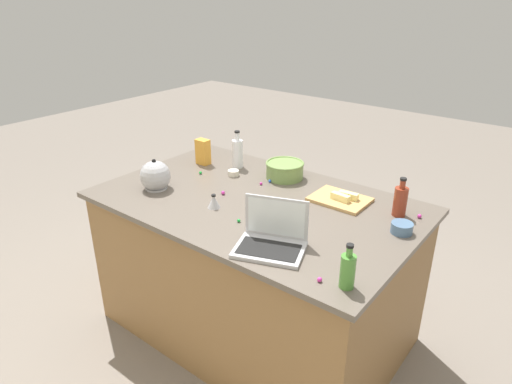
# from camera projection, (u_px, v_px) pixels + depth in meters

# --- Properties ---
(ground_plane) EXTENTS (12.00, 12.00, 0.00)m
(ground_plane) POSITION_uv_depth(u_px,v_px,m) (256.00, 327.00, 2.91)
(ground_plane) COLOR slate
(island_counter) EXTENTS (1.78, 1.12, 0.90)m
(island_counter) POSITION_uv_depth(u_px,v_px,m) (256.00, 268.00, 2.73)
(island_counter) COLOR olive
(island_counter) RESTS_ON ground
(laptop) EXTENTS (0.37, 0.32, 0.22)m
(laptop) POSITION_uv_depth(u_px,v_px,m) (272.00, 239.00, 2.06)
(laptop) COLOR #B7B7BC
(laptop) RESTS_ON island_counter
(mixing_bowl_large) EXTENTS (0.24, 0.24, 0.10)m
(mixing_bowl_large) POSITION_uv_depth(u_px,v_px,m) (285.00, 170.00, 2.82)
(mixing_bowl_large) COLOR #72934C
(mixing_bowl_large) RESTS_ON island_counter
(bottle_vinegar) EXTENTS (0.07, 0.07, 0.25)m
(bottle_vinegar) POSITION_uv_depth(u_px,v_px,m) (237.00, 153.00, 2.97)
(bottle_vinegar) COLOR white
(bottle_vinegar) RESTS_ON island_counter
(bottle_soy) EXTENTS (0.07, 0.07, 0.21)m
(bottle_soy) POSITION_uv_depth(u_px,v_px,m) (400.00, 201.00, 2.34)
(bottle_soy) COLOR maroon
(bottle_soy) RESTS_ON island_counter
(bottle_olive) EXTENTS (0.06, 0.06, 0.19)m
(bottle_olive) POSITION_uv_depth(u_px,v_px,m) (348.00, 270.00, 1.77)
(bottle_olive) COLOR #4C8C38
(bottle_olive) RESTS_ON island_counter
(kettle) EXTENTS (0.21, 0.18, 0.20)m
(kettle) POSITION_uv_depth(u_px,v_px,m) (155.00, 176.00, 2.65)
(kettle) COLOR #ADADB2
(kettle) RESTS_ON island_counter
(cutting_board) EXTENTS (0.31, 0.24, 0.02)m
(cutting_board) POSITION_uv_depth(u_px,v_px,m) (340.00, 199.00, 2.53)
(cutting_board) COLOR tan
(cutting_board) RESTS_ON island_counter
(butter_stick_left) EXTENTS (0.11, 0.05, 0.04)m
(butter_stick_left) POSITION_uv_depth(u_px,v_px,m) (348.00, 195.00, 2.51)
(butter_stick_left) COLOR #F4E58C
(butter_stick_left) RESTS_ON cutting_board
(butter_stick_right) EXTENTS (0.11, 0.05, 0.04)m
(butter_stick_right) POSITION_uv_depth(u_px,v_px,m) (340.00, 197.00, 2.49)
(butter_stick_right) COLOR #F4E58C
(butter_stick_right) RESTS_ON cutting_board
(ramekin_small) EXTENTS (0.11, 0.11, 0.05)m
(ramekin_small) POSITION_uv_depth(u_px,v_px,m) (402.00, 228.00, 2.19)
(ramekin_small) COLOR slate
(ramekin_small) RESTS_ON island_counter
(ramekin_medium) EXTENTS (0.07, 0.07, 0.04)m
(ramekin_medium) POSITION_uv_depth(u_px,v_px,m) (233.00, 173.00, 2.86)
(ramekin_medium) COLOR beige
(ramekin_medium) RESTS_ON island_counter
(kitchen_timer) EXTENTS (0.07, 0.07, 0.08)m
(kitchen_timer) POSITION_uv_depth(u_px,v_px,m) (214.00, 202.00, 2.44)
(kitchen_timer) COLOR #B2B2B7
(kitchen_timer) RESTS_ON island_counter
(candy_bag) EXTENTS (0.09, 0.06, 0.17)m
(candy_bag) POSITION_uv_depth(u_px,v_px,m) (203.00, 152.00, 3.03)
(candy_bag) COLOR gold
(candy_bag) RESTS_ON island_counter
(candy_0) EXTENTS (0.02, 0.02, 0.02)m
(candy_0) POSITION_uv_depth(u_px,v_px,m) (270.00, 181.00, 2.77)
(candy_0) COLOR blue
(candy_0) RESTS_ON island_counter
(candy_1) EXTENTS (0.02, 0.02, 0.02)m
(candy_1) POSITION_uv_depth(u_px,v_px,m) (296.00, 209.00, 2.42)
(candy_1) COLOR red
(candy_1) RESTS_ON island_counter
(candy_2) EXTENTS (0.02, 0.02, 0.02)m
(candy_2) POSITION_uv_depth(u_px,v_px,m) (419.00, 216.00, 2.34)
(candy_2) COLOR #CC3399
(candy_2) RESTS_ON island_counter
(candy_3) EXTENTS (0.02, 0.02, 0.02)m
(candy_3) POSITION_uv_depth(u_px,v_px,m) (200.00, 173.00, 2.89)
(candy_3) COLOR green
(candy_3) RESTS_ON island_counter
(candy_4) EXTENTS (0.02, 0.02, 0.02)m
(candy_4) POSITION_uv_depth(u_px,v_px,m) (223.00, 193.00, 2.60)
(candy_4) COLOR #CC3399
(candy_4) RESTS_ON island_counter
(candy_5) EXTENTS (0.02, 0.02, 0.02)m
(candy_5) POSITION_uv_depth(u_px,v_px,m) (261.00, 184.00, 2.73)
(candy_5) COLOR #CC3399
(candy_5) RESTS_ON island_counter
(candy_6) EXTENTS (0.02, 0.02, 0.02)m
(candy_6) POSITION_uv_depth(u_px,v_px,m) (320.00, 280.00, 1.83)
(candy_6) COLOR #CC3399
(candy_6) RESTS_ON island_counter
(candy_7) EXTENTS (0.02, 0.02, 0.02)m
(candy_7) POSITION_uv_depth(u_px,v_px,m) (239.00, 221.00, 2.30)
(candy_7) COLOR green
(candy_7) RESTS_ON island_counter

